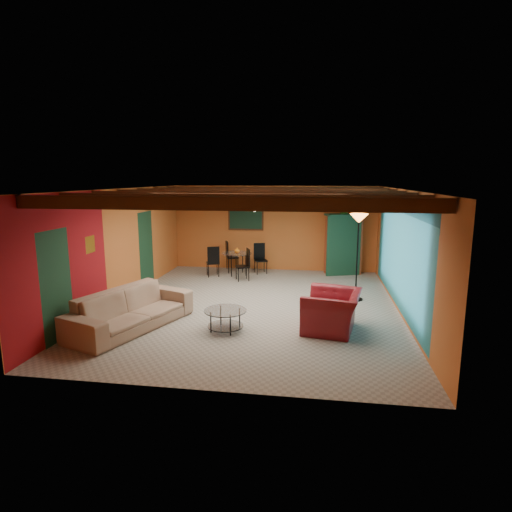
% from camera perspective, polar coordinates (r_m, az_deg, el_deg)
% --- Properties ---
extents(room, '(6.52, 8.01, 2.71)m').
position_cam_1_polar(room, '(9.49, -0.08, 7.10)').
color(room, gray).
rests_on(room, ground).
extents(sofa, '(1.89, 2.84, 0.77)m').
position_cam_1_polar(sofa, '(8.67, -16.69, -7.00)').
color(sofa, '#8F715C').
rests_on(sofa, ground).
extents(armchair, '(1.24, 1.36, 0.78)m').
position_cam_1_polar(armchair, '(8.34, 10.37, -7.40)').
color(armchair, maroon).
rests_on(armchair, ground).
extents(coffee_table, '(1.01, 1.01, 0.43)m').
position_cam_1_polar(coffee_table, '(8.26, -4.21, -8.73)').
color(coffee_table, silver).
rests_on(coffee_table, ground).
extents(dining_table, '(2.38, 2.38, 0.94)m').
position_cam_1_polar(dining_table, '(12.81, -2.61, -0.50)').
color(dining_table, white).
rests_on(dining_table, ground).
extents(armoire, '(1.14, 0.80, 1.81)m').
position_cam_1_polar(armoire, '(13.14, 11.84, 1.48)').
color(armoire, brown).
rests_on(armoire, ground).
extents(floor_lamp, '(0.50, 0.50, 2.12)m').
position_cam_1_polar(floor_lamp, '(10.33, 13.68, -0.18)').
color(floor_lamp, black).
rests_on(floor_lamp, ground).
extents(ceiling_fan, '(1.50, 1.50, 0.44)m').
position_cam_1_polar(ceiling_fan, '(9.38, -0.18, 7.06)').
color(ceiling_fan, '#472614').
rests_on(ceiling_fan, ceiling).
extents(painting, '(1.05, 0.03, 0.65)m').
position_cam_1_polar(painting, '(13.48, -1.42, 5.13)').
color(painting, black).
rests_on(painting, wall_back).
extents(potted_plant, '(0.47, 0.43, 0.44)m').
position_cam_1_polar(potted_plant, '(13.01, 12.03, 6.36)').
color(potted_plant, '#26661E').
rests_on(potted_plant, armoire).
extents(vase, '(0.19, 0.19, 0.17)m').
position_cam_1_polar(vase, '(12.71, -2.63, 1.97)').
color(vase, orange).
rests_on(vase, dining_table).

